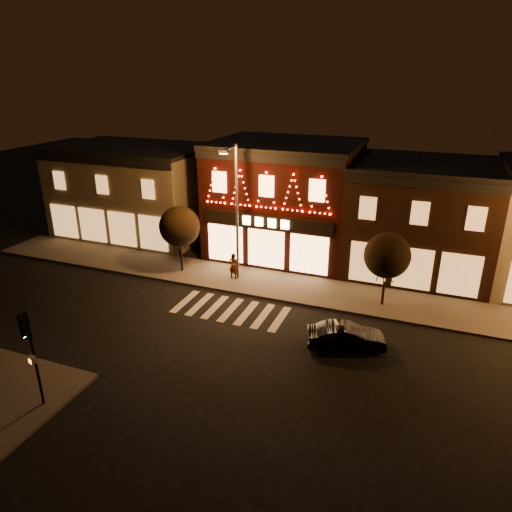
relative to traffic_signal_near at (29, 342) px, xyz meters
The scene contains 11 objects.
ground 8.21m from the traffic_signal_near, 60.17° to the left, with size 120.00×120.00×0.00m, color black.
sidewalk_far 15.97m from the traffic_signal_near, 68.40° to the left, with size 44.00×4.00×0.15m, color #47423D.
building_left 22.54m from the traffic_signal_near, 114.18° to the left, with size 12.20×8.28×7.30m.
building_pulp 20.91m from the traffic_signal_near, 79.61° to the left, with size 10.20×8.34×8.30m.
building_right_a 24.48m from the traffic_signal_near, 57.17° to the left, with size 9.20×8.28×7.50m.
traffic_signal_near is the anchor object (origin of this frame).
streetlamp_mid 14.82m from the traffic_signal_near, 80.36° to the left, with size 0.54×1.97×8.67m.
tree_left 14.43m from the traffic_signal_near, 96.12° to the left, with size 2.70×2.70×4.52m.
tree_right 18.52m from the traffic_signal_near, 50.07° to the left, with size 2.62×2.62×4.38m.
dark_sedan 14.23m from the traffic_signal_near, 39.86° to the left, with size 1.35×3.87×1.28m, color black.
pedestrian 14.74m from the traffic_signal_near, 80.97° to the left, with size 0.65×0.42×1.77m, color gray.
Camera 1 is at (10.10, -18.03, 13.00)m, focal length 33.05 mm.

